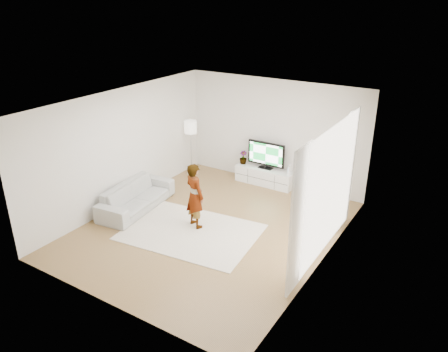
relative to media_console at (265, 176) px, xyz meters
The scene contains 17 objects.
floor 2.78m from the media_console, 87.71° to the right, with size 6.00×6.00×0.00m, color olive.
ceiling 3.78m from the media_console, 87.71° to the right, with size 6.00×6.00×0.00m, color white.
wall_left 3.84m from the media_console, 130.84° to the right, with size 0.02×6.00×2.80m, color silver.
wall_right 3.98m from the media_console, 46.65° to the right, with size 0.02×6.00×2.80m, color silver.
wall_back 1.20m from the media_console, 64.84° to the left, with size 5.00×0.02×2.80m, color silver.
wall_front 5.88m from the media_console, 88.90° to the right, with size 5.00×0.02×2.80m, color silver.
window 3.78m from the media_console, 43.58° to the right, with size 0.01×2.60×2.50m, color white.
curtain_near 4.66m from the media_console, 56.31° to the right, with size 0.04×0.70×2.60m, color white.
curtain_far 2.99m from the media_console, 24.89° to the right, with size 0.04×0.70×2.60m, color white.
media_console is the anchor object (origin of this frame).
television 0.62m from the media_console, 90.00° to the left, with size 1.04×0.20×0.73m.
game_console 0.77m from the media_console, ahead, with size 0.07×0.16×0.22m.
potted_plant 0.79m from the media_console, behind, with size 0.20×0.20×0.36m, color #3F7238.
rug 3.16m from the media_console, 92.96° to the right, with size 2.80×2.01×0.01m, color beige.
player 2.92m from the media_console, 94.89° to the right, with size 0.53×0.35×1.46m, color #334772.
sofa 3.49m from the media_console, 123.59° to the right, with size 2.12×0.83×0.62m, color #ABABA6.
floor_lamp 2.40m from the media_console, 167.55° to the right, with size 0.34×0.34×1.55m.
Camera 1 is at (4.69, -6.95, 4.80)m, focal length 35.00 mm.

